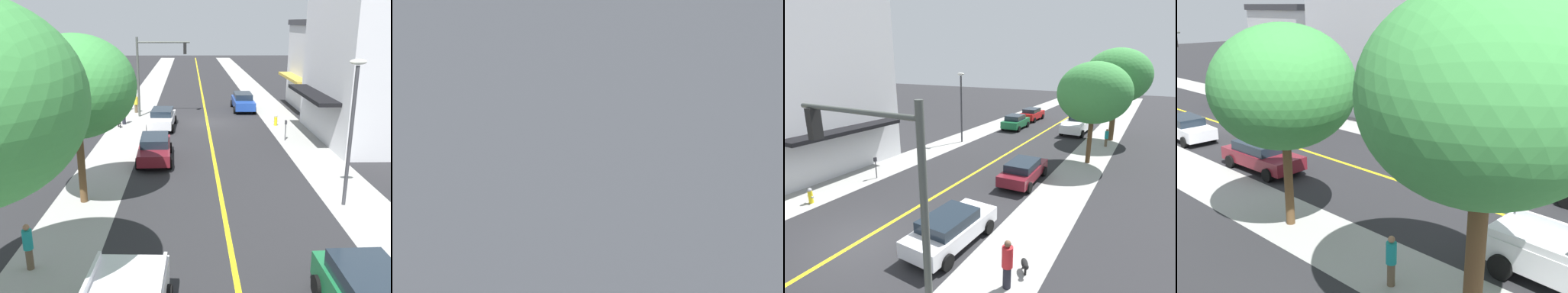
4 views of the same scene
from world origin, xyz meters
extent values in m
plane|color=#262628|center=(0.00, 0.00, 0.00)|extent=(140.00, 140.00, 0.00)
cube|color=#9E9E99|center=(-6.09, 0.00, 0.00)|extent=(3.01, 126.00, 0.01)
cube|color=#9E9E99|center=(6.09, 0.00, 0.00)|extent=(3.01, 126.00, 0.01)
cube|color=yellow|center=(0.00, 0.00, 0.00)|extent=(0.20, 126.00, 0.00)
cube|color=silver|center=(-13.39, -4.84, 3.74)|extent=(9.92, 9.84, 7.48)
cube|color=#38383D|center=(-13.39, -4.84, 7.73)|extent=(10.22, 10.14, 0.50)
cube|color=#B29338|center=(-7.87, -4.84, 2.95)|extent=(1.12, 7.48, 0.24)
cube|color=black|center=(-6.81, 5.00, 3.09)|extent=(1.38, 7.96, 0.24)
cylinder|color=brown|center=(6.22, 15.60, 1.64)|extent=(0.33, 0.33, 3.28)
ellipsoid|color=#3D8E42|center=(6.22, 15.60, 5.20)|extent=(5.14, 5.14, 4.37)
cylinder|color=yellow|center=(-5.28, 1.12, 0.34)|extent=(0.24, 0.24, 0.68)
sphere|color=#B2B2B7|center=(-5.28, 1.12, 0.75)|extent=(0.22, 0.22, 0.22)
cylinder|color=#B2B2B7|center=(-5.45, 1.12, 0.37)|extent=(0.10, 0.10, 0.10)
cylinder|color=#B2B2B7|center=(-5.11, 1.12, 0.37)|extent=(0.10, 0.10, 0.10)
cylinder|color=#4C4C51|center=(-5.08, 5.47, 0.57)|extent=(0.07, 0.07, 1.15)
cube|color=#2D2D33|center=(-5.08, 5.47, 1.28)|extent=(0.12, 0.18, 0.26)
cylinder|color=#474C47|center=(5.70, -2.43, 3.30)|extent=(0.20, 0.20, 6.59)
cylinder|color=#474C47|center=(3.54, -2.43, 6.17)|extent=(4.32, 0.14, 0.14)
cube|color=black|center=(1.78, -2.43, 5.67)|extent=(0.26, 0.32, 0.90)
sphere|color=red|center=(1.78, -2.43, 5.97)|extent=(0.20, 0.20, 0.20)
sphere|color=yellow|center=(1.78, -2.43, 5.67)|extent=(0.20, 0.20, 0.20)
sphere|color=green|center=(1.78, -2.43, 5.37)|extent=(0.20, 0.20, 0.20)
cylinder|color=#38383D|center=(-5.37, 16.12, 3.05)|extent=(0.16, 0.16, 6.10)
ellipsoid|color=silver|center=(-5.37, 16.12, 6.25)|extent=(0.70, 0.36, 0.24)
cube|color=#19232D|center=(-3.28, 23.77, 1.32)|extent=(1.71, 2.36, 0.52)
cylinder|color=black|center=(-4.16, 22.55, 0.32)|extent=(0.24, 0.65, 0.64)
cylinder|color=black|center=(-2.31, 22.61, 0.32)|extent=(0.24, 0.65, 0.64)
cube|color=#1E429E|center=(-3.45, -4.95, 0.68)|extent=(1.79, 4.73, 0.71)
cube|color=#19232D|center=(-3.45, -5.19, 1.28)|extent=(1.55, 2.56, 0.50)
cylinder|color=black|center=(-4.30, -3.39, 0.32)|extent=(0.23, 0.64, 0.64)
cylinder|color=black|center=(-2.57, -3.41, 0.32)|extent=(0.23, 0.64, 0.64)
cylinder|color=black|center=(-4.34, -6.50, 0.32)|extent=(0.23, 0.64, 0.64)
cylinder|color=black|center=(-2.60, -6.52, 0.32)|extent=(0.23, 0.64, 0.64)
cube|color=maroon|center=(3.47, 9.71, 0.63)|extent=(1.95, 4.70, 0.63)
cube|color=#19232D|center=(3.47, 9.48, 1.18)|extent=(1.66, 2.56, 0.46)
cylinder|color=black|center=(2.52, 11.20, 0.32)|extent=(0.24, 0.65, 0.64)
cylinder|color=black|center=(4.29, 11.27, 0.32)|extent=(0.24, 0.65, 0.64)
cylinder|color=black|center=(2.64, 8.15, 0.32)|extent=(0.24, 0.65, 0.64)
cylinder|color=black|center=(4.41, 8.22, 0.32)|extent=(0.24, 0.65, 0.64)
cube|color=silver|center=(3.51, 1.75, 0.65)|extent=(1.94, 4.54, 0.65)
cube|color=#19232D|center=(3.50, 1.53, 1.20)|extent=(1.64, 2.48, 0.45)
cylinder|color=black|center=(2.70, 3.26, 0.32)|extent=(0.25, 0.65, 0.64)
cylinder|color=black|center=(4.45, 3.19, 0.32)|extent=(0.25, 0.65, 0.64)
cylinder|color=black|center=(2.58, 0.32, 0.32)|extent=(0.25, 0.65, 0.64)
cylinder|color=black|center=(4.32, 0.24, 0.32)|extent=(0.25, 0.65, 0.64)
cube|color=silver|center=(2.21, 24.08, 1.36)|extent=(0.21, 2.97, 0.24)
cube|color=silver|center=(4.11, 24.01, 1.36)|extent=(0.21, 2.97, 0.24)
cylinder|color=black|center=(7.08, -4.82, 0.42)|extent=(0.23, 0.23, 0.84)
cylinder|color=#284CB2|center=(7.08, -4.82, 1.22)|extent=(0.31, 0.31, 0.77)
sphere|color=#936B4C|center=(7.08, -4.82, 1.73)|extent=(0.24, 0.24, 0.24)
cylinder|color=black|center=(6.60, 0.50, 0.41)|extent=(0.28, 0.28, 0.81)
cylinder|color=red|center=(6.60, 0.50, 1.19)|extent=(0.37, 0.37, 0.74)
sphere|color=brown|center=(6.60, 0.50, 1.67)|extent=(0.23, 0.23, 0.23)
cylinder|color=brown|center=(6.16, -3.97, 0.36)|extent=(0.29, 0.29, 0.73)
cylinder|color=yellow|center=(6.16, -3.97, 1.06)|extent=(0.39, 0.39, 0.67)
sphere|color=tan|center=(6.16, -3.97, 1.50)|extent=(0.21, 0.21, 0.21)
cylinder|color=brown|center=(6.70, 21.06, 0.37)|extent=(0.24, 0.24, 0.73)
cylinder|color=teal|center=(6.70, 21.06, 1.07)|extent=(0.32, 0.32, 0.67)
sphere|color=#936B4C|center=(6.70, 21.06, 1.50)|extent=(0.21, 0.21, 0.21)
ellipsoid|color=black|center=(6.81, 1.55, 0.34)|extent=(0.49, 0.59, 0.24)
sphere|color=black|center=(6.97, 1.30, 0.41)|extent=(0.19, 0.19, 0.19)
cylinder|color=black|center=(6.91, 1.39, 0.11)|extent=(0.08, 0.08, 0.22)
cylinder|color=black|center=(6.71, 1.72, 0.11)|extent=(0.08, 0.08, 0.22)
camera|label=1|loc=(1.47, 33.52, 7.83)|focal=39.36mm
camera|label=2|loc=(-22.88, 3.67, 10.76)|focal=29.54mm
camera|label=3|loc=(10.20, -7.60, 7.41)|focal=28.46mm
camera|label=4|loc=(15.85, 29.01, 7.93)|focal=43.32mm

